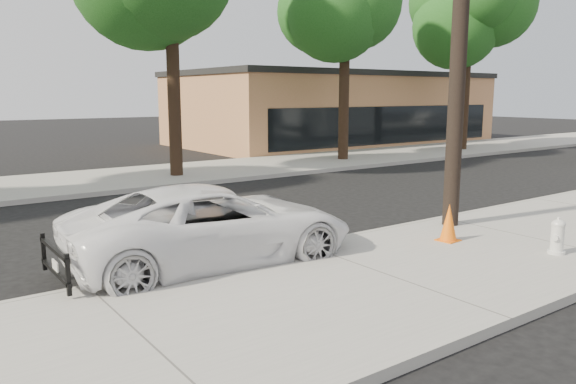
# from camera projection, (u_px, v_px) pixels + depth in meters

# --- Properties ---
(ground) EXTENTS (120.00, 120.00, 0.00)m
(ground) POSITION_uv_depth(u_px,v_px,m) (244.00, 230.00, 12.33)
(ground) COLOR black
(ground) RESTS_ON ground
(near_sidewalk) EXTENTS (90.00, 4.40, 0.15)m
(near_sidewalk) POSITION_uv_depth(u_px,v_px,m) (386.00, 278.00, 8.88)
(near_sidewalk) COLOR gray
(near_sidewalk) RESTS_ON ground
(far_sidewalk) EXTENTS (90.00, 5.00, 0.15)m
(far_sidewalk) POSITION_uv_depth(u_px,v_px,m) (114.00, 180.00, 19.10)
(far_sidewalk) COLOR gray
(far_sidewalk) RESTS_ON ground
(curb_near) EXTENTS (90.00, 0.12, 0.16)m
(curb_near) POSITION_uv_depth(u_px,v_px,m) (302.00, 248.00, 10.64)
(curb_near) COLOR #9E9B93
(curb_near) RESTS_ON ground
(building_main) EXTENTS (18.00, 10.00, 4.00)m
(building_main) POSITION_uv_depth(u_px,v_px,m) (332.00, 110.00, 33.98)
(building_main) COLOR #AD7748
(building_main) RESTS_ON ground
(utility_pole) EXTENTS (1.40, 0.34, 9.00)m
(utility_pole) POSITION_uv_depth(u_px,v_px,m) (461.00, 7.00, 11.43)
(utility_pole) COLOR black
(utility_pole) RESTS_ON near_sidewalk
(tree_d) EXTENTS (4.50, 4.35, 8.75)m
(tree_d) POSITION_uv_depth(u_px,v_px,m) (351.00, 11.00, 23.46)
(tree_d) COLOR black
(tree_d) RESTS_ON far_sidewalk
(tree_e) EXTENTS (4.80, 4.65, 9.25)m
(tree_e) POSITION_uv_depth(u_px,v_px,m) (474.00, 17.00, 27.85)
(tree_e) COLOR black
(tree_e) RESTS_ON far_sidewalk
(police_cruiser) EXTENTS (5.21, 2.68, 1.41)m
(police_cruiser) POSITION_uv_depth(u_px,v_px,m) (213.00, 225.00, 9.78)
(police_cruiser) COLOR white
(police_cruiser) RESTS_ON ground
(fire_hydrant) EXTENTS (0.34, 0.30, 0.62)m
(fire_hydrant) POSITION_uv_depth(u_px,v_px,m) (557.00, 237.00, 9.95)
(fire_hydrant) COLOR silver
(fire_hydrant) RESTS_ON near_sidewalk
(traffic_cone) EXTENTS (0.40, 0.40, 0.73)m
(traffic_cone) POSITION_uv_depth(u_px,v_px,m) (449.00, 223.00, 10.82)
(traffic_cone) COLOR orange
(traffic_cone) RESTS_ON near_sidewalk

